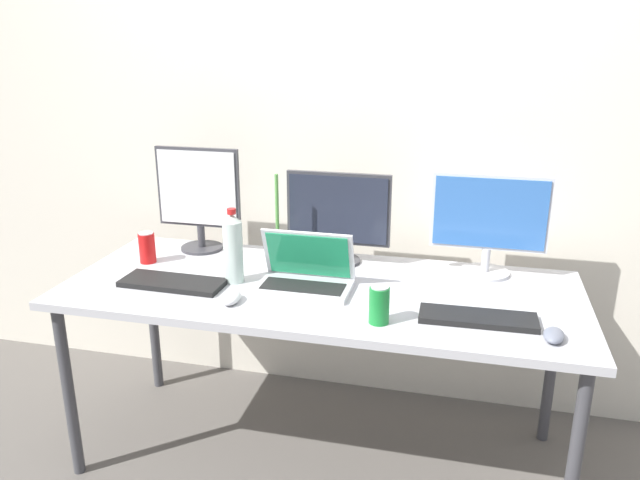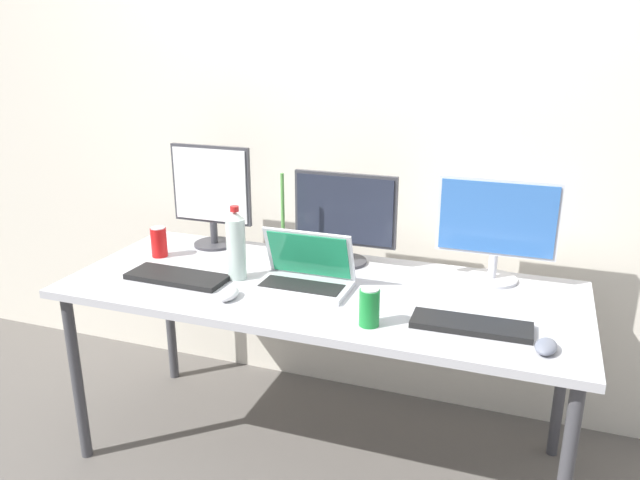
# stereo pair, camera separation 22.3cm
# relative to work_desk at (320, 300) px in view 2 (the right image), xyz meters

# --- Properties ---
(ground_plane) EXTENTS (16.00, 16.00, 0.00)m
(ground_plane) POSITION_rel_work_desk_xyz_m (0.00, 0.00, -0.68)
(ground_plane) COLOR #5B5651
(wall_back) EXTENTS (7.00, 0.08, 2.60)m
(wall_back) POSITION_rel_work_desk_xyz_m (0.00, 0.59, 0.62)
(wall_back) COLOR silver
(wall_back) RESTS_ON ground
(work_desk) EXTENTS (1.90, 0.77, 0.74)m
(work_desk) POSITION_rel_work_desk_xyz_m (0.00, 0.00, 0.00)
(work_desk) COLOR #424247
(work_desk) RESTS_ON ground
(monitor_left) EXTENTS (0.37, 0.18, 0.44)m
(monitor_left) POSITION_rel_work_desk_xyz_m (-0.60, 0.28, 0.30)
(monitor_left) COLOR #38383D
(monitor_left) RESTS_ON work_desk
(monitor_center) EXTENTS (0.42, 0.18, 0.37)m
(monitor_center) POSITION_rel_work_desk_xyz_m (0.01, 0.27, 0.25)
(monitor_center) COLOR #38383D
(monitor_center) RESTS_ON work_desk
(monitor_right) EXTENTS (0.44, 0.19, 0.39)m
(monitor_right) POSITION_rel_work_desk_xyz_m (0.59, 0.27, 0.27)
(monitor_right) COLOR silver
(monitor_right) RESTS_ON work_desk
(laptop_silver) EXTENTS (0.34, 0.21, 0.21)m
(laptop_silver) POSITION_rel_work_desk_xyz_m (-0.05, -0.03, 0.11)
(laptop_silver) COLOR silver
(laptop_silver) RESTS_ON work_desk
(keyboard_main) EXTENTS (0.39, 0.16, 0.02)m
(keyboard_main) POSITION_rel_work_desk_xyz_m (-0.53, -0.12, 0.07)
(keyboard_main) COLOR black
(keyboard_main) RESTS_ON work_desk
(keyboard_aux) EXTENTS (0.38, 0.14, 0.02)m
(keyboard_aux) POSITION_rel_work_desk_xyz_m (0.57, -0.16, 0.07)
(keyboard_aux) COLOR black
(keyboard_aux) RESTS_ON work_desk
(mouse_by_keyboard) EXTENTS (0.07, 0.11, 0.03)m
(mouse_by_keyboard) POSITION_rel_work_desk_xyz_m (-0.26, -0.22, 0.07)
(mouse_by_keyboard) COLOR silver
(mouse_by_keyboard) RESTS_ON work_desk
(mouse_by_laptop) EXTENTS (0.08, 0.11, 0.03)m
(mouse_by_laptop) POSITION_rel_work_desk_xyz_m (0.79, -0.25, 0.07)
(mouse_by_laptop) COLOR slate
(mouse_by_laptop) RESTS_ON work_desk
(water_bottle) EXTENTS (0.07, 0.07, 0.29)m
(water_bottle) POSITION_rel_work_desk_xyz_m (-0.32, -0.03, 0.19)
(water_bottle) COLOR silver
(water_bottle) RESTS_ON work_desk
(soda_can_near_keyboard) EXTENTS (0.07, 0.07, 0.13)m
(soda_can_near_keyboard) POSITION_rel_work_desk_xyz_m (0.26, -0.25, 0.12)
(soda_can_near_keyboard) COLOR #197F33
(soda_can_near_keyboard) RESTS_ON work_desk
(soda_can_by_laptop) EXTENTS (0.07, 0.07, 0.13)m
(soda_can_by_laptop) POSITION_rel_work_desk_xyz_m (-0.74, 0.08, 0.12)
(soda_can_by_laptop) COLOR red
(soda_can_by_laptop) RESTS_ON work_desk
(bamboo_vase) EXTENTS (0.07, 0.07, 0.38)m
(bamboo_vase) POSITION_rel_work_desk_xyz_m (-0.21, 0.15, 0.13)
(bamboo_vase) COLOR #B2D1B7
(bamboo_vase) RESTS_ON work_desk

